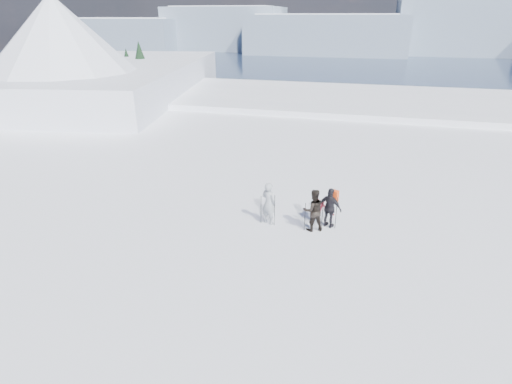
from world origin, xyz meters
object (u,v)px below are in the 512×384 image
at_px(skier_grey, 269,203).
at_px(skier_pack, 330,208).
at_px(skier_dark, 313,210).
at_px(skis_loose, 323,206).

distance_m(skier_grey, skier_pack, 2.42).
bearing_deg(skier_grey, skier_pack, -147.35).
height_order(skier_grey, skier_pack, skier_grey).
height_order(skier_dark, skis_loose, skier_dark).
bearing_deg(skier_pack, skis_loose, -55.67).
distance_m(skier_pack, skis_loose, 1.98).
height_order(skier_pack, skis_loose, skier_pack).
relative_size(skier_grey, skier_pack, 1.07).
relative_size(skier_grey, skier_dark, 1.03).
height_order(skier_grey, skier_dark, skier_grey).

